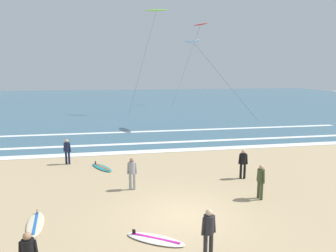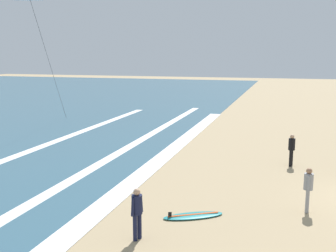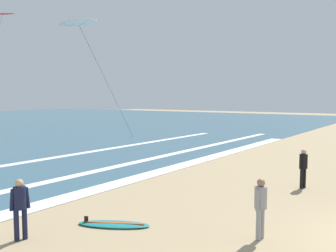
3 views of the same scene
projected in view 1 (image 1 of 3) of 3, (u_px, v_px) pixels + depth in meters
name	position (u px, v px, depth m)	size (l,w,h in m)	color
ground_plane	(181.00, 216.00, 11.97)	(160.00, 160.00, 0.00)	tan
ocean_surface	(125.00, 100.00, 65.13)	(140.00, 90.00, 0.01)	#386075
wave_foam_shoreline	(171.00, 150.00, 22.18)	(37.99, 0.98, 0.01)	white
wave_foam_mid_break	(122.00, 144.00, 24.16)	(51.96, 0.63, 0.01)	white
wave_foam_outer_break	(124.00, 132.00, 29.14)	(45.57, 0.67, 0.01)	white
surfer_foreground_main	(209.00, 229.00, 9.07)	(0.51, 0.32, 1.60)	#232328
surfer_left_far	(67.00, 149.00, 18.70)	(0.51, 0.32, 1.60)	#141938
surfer_right_near	(132.00, 171.00, 14.55)	(0.51, 0.32, 1.60)	gray
surfer_background_far	(261.00, 179.00, 13.44)	(0.32, 0.51, 1.60)	#384223
surfer_mid_group	(243.00, 161.00, 16.11)	(0.51, 0.32, 1.60)	black
surfboard_foreground_flat	(155.00, 239.00, 10.19)	(2.10, 1.61, 0.25)	silver
surfboard_near_water	(35.00, 224.00, 11.24)	(0.90, 2.17, 0.25)	beige
surfboard_right_spare	(102.00, 167.00, 18.05)	(1.56, 2.12, 0.25)	teal
kite_white_low_near	(193.00, 42.00, 29.86)	(10.00, 5.13, 9.03)	white
kite_lime_high_right	(156.00, 11.00, 40.72)	(5.63, 1.93, 14.36)	#70C628
kite_red_mid_center	(200.00, 25.00, 53.82)	(7.67, 7.19, 14.62)	red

